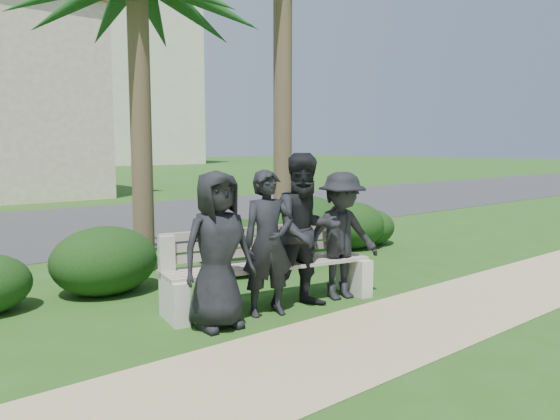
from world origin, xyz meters
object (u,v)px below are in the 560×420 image
(park_bench, at_px, (269,272))
(man_c, at_px, (306,231))
(man_a, at_px, (218,250))
(man_b, at_px, (268,243))
(man_d, at_px, (341,236))

(park_bench, distance_m, man_c, 0.68)
(man_a, height_order, man_b, man_a)
(man_a, bearing_deg, man_c, 1.79)
(man_b, relative_size, man_c, 0.90)
(man_a, relative_size, man_b, 1.01)
(park_bench, xyz_separation_m, man_a, (-0.94, -0.31, 0.43))
(man_a, bearing_deg, man_d, 2.41)
(man_c, bearing_deg, park_bench, 143.27)
(man_d, bearing_deg, man_c, -166.39)
(park_bench, distance_m, man_d, 1.03)
(man_c, relative_size, man_d, 1.15)
(man_a, bearing_deg, man_b, 5.04)
(man_b, relative_size, man_d, 1.03)
(man_a, bearing_deg, park_bench, 21.82)
(man_d, bearing_deg, man_a, -167.63)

